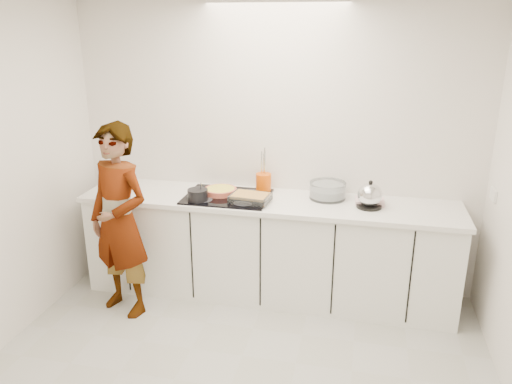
% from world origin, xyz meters
% --- Properties ---
extents(wall_back, '(3.60, 0.00, 2.60)m').
position_xyz_m(wall_back, '(0.00, 1.60, 1.30)').
color(wall_back, silver).
rests_on(wall_back, ground).
extents(base_cabinets, '(3.20, 0.58, 0.87)m').
position_xyz_m(base_cabinets, '(0.00, 1.28, 0.43)').
color(base_cabinets, white).
rests_on(base_cabinets, floor).
extents(countertop, '(3.24, 0.64, 0.04)m').
position_xyz_m(countertop, '(0.00, 1.28, 0.89)').
color(countertop, white).
rests_on(countertop, base_cabinets).
extents(hob, '(0.72, 0.54, 0.01)m').
position_xyz_m(hob, '(-0.35, 1.26, 0.92)').
color(hob, black).
rests_on(hob, countertop).
extents(tart_dish, '(0.34, 0.34, 0.05)m').
position_xyz_m(tart_dish, '(-0.43, 1.31, 0.95)').
color(tart_dish, '#C75842').
rests_on(tart_dish, hob).
extents(saucepan, '(0.20, 0.20, 0.16)m').
position_xyz_m(saucepan, '(-0.56, 1.10, 0.97)').
color(saucepan, black).
rests_on(saucepan, hob).
extents(baking_dish, '(0.34, 0.27, 0.06)m').
position_xyz_m(baking_dish, '(-0.12, 1.17, 0.96)').
color(baking_dish, silver).
rests_on(baking_dish, hob).
extents(mixing_bowl, '(0.41, 0.41, 0.14)m').
position_xyz_m(mixing_bowl, '(0.50, 1.42, 0.98)').
color(mixing_bowl, silver).
rests_on(mixing_bowl, countertop).
extents(tea_towel, '(0.24, 0.18, 0.04)m').
position_xyz_m(tea_towel, '(0.85, 1.36, 0.93)').
color(tea_towel, white).
rests_on(tea_towel, countertop).
extents(kettle, '(0.27, 0.27, 0.23)m').
position_xyz_m(kettle, '(0.85, 1.27, 1.01)').
color(kettle, black).
rests_on(kettle, countertop).
extents(utensil_crock, '(0.15, 0.15, 0.17)m').
position_xyz_m(utensil_crock, '(-0.07, 1.47, 0.99)').
color(utensil_crock, '#E25204').
rests_on(utensil_crock, countertop).
extents(cook, '(0.69, 0.57, 1.62)m').
position_xyz_m(cook, '(-1.13, 0.78, 0.81)').
color(cook, white).
rests_on(cook, floor).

